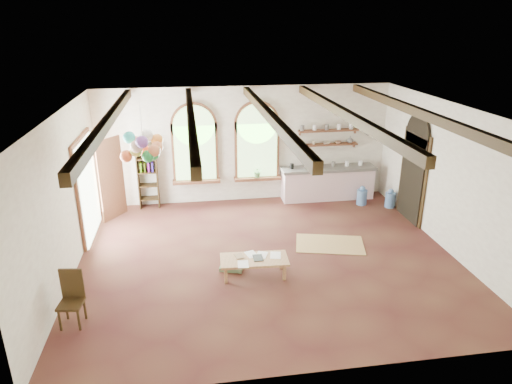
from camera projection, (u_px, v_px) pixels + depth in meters
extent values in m
plane|color=brown|center=(268.00, 257.00, 9.89)|extent=(8.00, 8.00, 0.00)
cube|color=brown|center=(195.00, 153.00, 12.36)|extent=(1.24, 0.08, 1.64)
cylinder|color=brown|center=(194.00, 125.00, 12.09)|extent=(1.24, 0.08, 1.24)
cube|color=#91C576|center=(195.00, 153.00, 12.32)|extent=(1.10, 0.04, 1.50)
cube|color=brown|center=(197.00, 181.00, 12.55)|extent=(1.30, 0.28, 0.08)
cube|color=brown|center=(257.00, 150.00, 12.60)|extent=(1.24, 0.08, 1.64)
cylinder|color=brown|center=(257.00, 123.00, 12.33)|extent=(1.24, 0.08, 1.24)
cube|color=#91C576|center=(257.00, 151.00, 12.56)|extent=(1.10, 0.04, 1.50)
cube|color=brown|center=(257.00, 178.00, 12.79)|extent=(1.30, 0.28, 0.08)
cube|color=brown|center=(87.00, 189.00, 10.58)|extent=(0.10, 1.90, 2.50)
cube|color=black|center=(412.00, 178.00, 11.45)|extent=(0.10, 1.30, 2.40)
cube|color=#F9D3DE|center=(327.00, 184.00, 13.02)|extent=(2.60, 0.55, 0.86)
cube|color=slate|center=(328.00, 168.00, 12.85)|extent=(2.68, 0.62, 0.08)
cube|color=brown|center=(328.00, 144.00, 12.79)|extent=(1.70, 0.24, 0.04)
cube|color=brown|center=(328.00, 130.00, 12.65)|extent=(1.70, 0.24, 0.04)
cylinder|color=black|center=(370.00, 130.00, 12.91)|extent=(0.32, 0.04, 0.32)
cube|color=#3B2913|center=(138.00, 176.00, 12.22)|extent=(0.03, 0.32, 1.80)
cube|color=#3B2913|center=(157.00, 175.00, 12.29)|extent=(0.03, 0.32, 1.80)
cube|color=tan|center=(254.00, 260.00, 9.06)|extent=(1.38, 0.69, 0.05)
cube|color=tan|center=(226.00, 275.00, 8.87)|extent=(0.06, 0.06, 0.34)
cube|color=tan|center=(284.00, 272.00, 8.98)|extent=(0.06, 0.06, 0.34)
cube|color=tan|center=(225.00, 264.00, 9.28)|extent=(0.06, 0.06, 0.34)
cube|color=tan|center=(281.00, 261.00, 9.39)|extent=(0.06, 0.06, 0.34)
cube|color=#3B2913|center=(71.00, 304.00, 7.57)|extent=(0.43, 0.43, 0.05)
cube|color=#3B2913|center=(72.00, 284.00, 7.64)|extent=(0.39, 0.08, 0.57)
cube|color=tan|center=(330.00, 244.00, 10.45)|extent=(1.71, 1.29, 0.02)
cube|color=#66885E|center=(232.00, 265.00, 9.48)|extent=(0.58, 0.58, 0.08)
cylinder|color=#557FB7|center=(362.00, 197.00, 12.66)|extent=(0.28, 0.28, 0.42)
sphere|color=#557FB7|center=(363.00, 189.00, 12.57)|extent=(0.15, 0.15, 0.15)
cylinder|color=#557FB7|center=(390.00, 200.00, 12.48)|extent=(0.27, 0.27, 0.41)
sphere|color=#557FB7|center=(391.00, 191.00, 12.40)|extent=(0.15, 0.15, 0.15)
cylinder|color=white|center=(142.00, 126.00, 9.40)|extent=(0.01, 0.01, 0.85)
sphere|color=green|center=(153.00, 154.00, 9.61)|extent=(0.26, 0.26, 0.26)
sphere|color=#D97948|center=(157.00, 147.00, 9.68)|extent=(0.26, 0.26, 0.26)
sphere|color=#FF9535|center=(157.00, 140.00, 9.79)|extent=(0.26, 0.26, 0.26)
sphere|color=white|center=(147.00, 135.00, 9.66)|extent=(0.26, 0.26, 0.26)
sphere|color=#FC5227|center=(144.00, 151.00, 9.87)|extent=(0.26, 0.26, 0.26)
sphere|color=#5CCB57|center=(136.00, 145.00, 9.85)|extent=(0.26, 0.26, 0.26)
sphere|color=#F7747A|center=(136.00, 142.00, 9.61)|extent=(0.26, 0.26, 0.26)
sphere|color=#2EC6C7|center=(129.00, 137.00, 9.50)|extent=(0.26, 0.26, 0.26)
sphere|color=#EC5E34|center=(126.00, 156.00, 9.47)|extent=(0.26, 0.26, 0.26)
sphere|color=#D3CB4A|center=(136.00, 151.00, 9.43)|extent=(0.26, 0.26, 0.26)
sphere|color=#FFDABB|center=(137.00, 147.00, 9.28)|extent=(0.26, 0.26, 0.26)
sphere|color=purple|center=(142.00, 142.00, 9.15)|extent=(0.26, 0.26, 0.26)
sphere|color=green|center=(148.00, 156.00, 9.47)|extent=(0.26, 0.26, 0.26)
sphere|color=#D97948|center=(154.00, 150.00, 9.45)|extent=(0.26, 0.26, 0.26)
imported|color=olive|center=(235.00, 257.00, 9.10)|extent=(0.21, 0.26, 0.02)
cube|color=black|center=(258.00, 258.00, 9.07)|extent=(0.20, 0.28, 0.01)
imported|color=#598C4C|center=(196.00, 175.00, 12.46)|extent=(0.27, 0.23, 0.30)
imported|color=#598C4C|center=(258.00, 172.00, 12.70)|extent=(0.27, 0.23, 0.30)
imported|color=white|center=(302.00, 143.00, 12.66)|extent=(0.12, 0.10, 0.10)
imported|color=beige|center=(314.00, 143.00, 12.71)|extent=(0.10, 0.10, 0.09)
imported|color=beige|center=(326.00, 143.00, 12.77)|extent=(0.22, 0.22, 0.05)
imported|color=#8C664C|center=(338.00, 142.00, 12.82)|extent=(0.20, 0.20, 0.06)
imported|color=slate|center=(350.00, 140.00, 12.84)|extent=(0.18, 0.18, 0.19)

